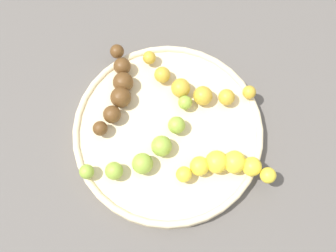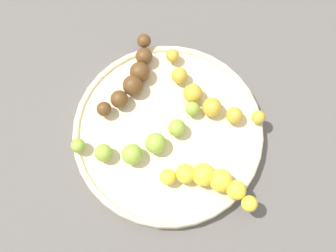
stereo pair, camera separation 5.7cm
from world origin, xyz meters
name	(u,v)px [view 1 (the left image)]	position (x,y,z in m)	size (l,w,h in m)	color
ground_plane	(168,134)	(0.00, 0.00, 0.00)	(2.40, 2.40, 0.00)	#56514C
fruit_bowl	(168,132)	(0.00, 0.00, 0.01)	(0.27, 0.27, 0.02)	beige
banana_overripe	(118,90)	(0.09, -0.01, 0.03)	(0.08, 0.13, 0.03)	#593819
banana_green	(147,149)	(0.01, 0.04, 0.03)	(0.09, 0.18, 0.03)	#8CAD38
banana_yellow	(226,166)	(-0.09, 0.00, 0.03)	(0.12, 0.08, 0.03)	yellow
banana_spotted	(194,87)	(0.00, -0.07, 0.03)	(0.17, 0.07, 0.03)	gold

